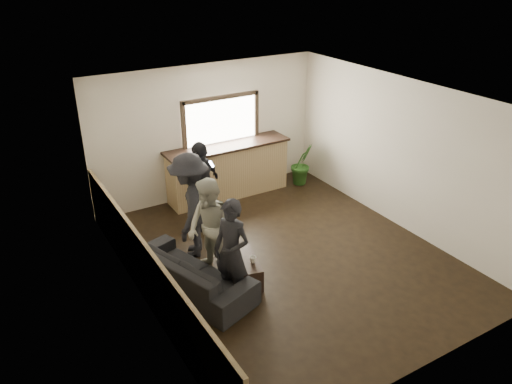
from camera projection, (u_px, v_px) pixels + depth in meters
ground at (286, 257)px, 8.62m from camera, size 5.00×6.00×0.01m
room_shell at (249, 189)px, 7.65m from camera, size 5.01×6.01×2.80m
bar_counter at (228, 167)px, 10.57m from camera, size 2.70×0.68×2.13m
sofa at (191, 273)px, 7.65m from camera, size 1.48×2.28×0.62m
coffee_table at (242, 269)px, 7.95m from camera, size 0.68×0.95×0.38m
cup_a at (237, 253)px, 7.95m from camera, size 0.12×0.12×0.09m
cup_b at (253, 260)px, 7.76m from camera, size 0.11×0.11×0.10m
potted_plant at (302, 164)px, 11.19m from camera, size 0.56×0.47×0.94m
person_a at (232, 252)px, 7.25m from camera, size 0.61×0.71×1.64m
person_b at (210, 229)px, 7.81m from camera, size 0.75×0.90×1.67m
person_c at (190, 206)px, 8.34m from camera, size 1.21×1.37×1.85m
person_d at (202, 186)px, 9.17m from camera, size 1.08×0.90×1.74m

